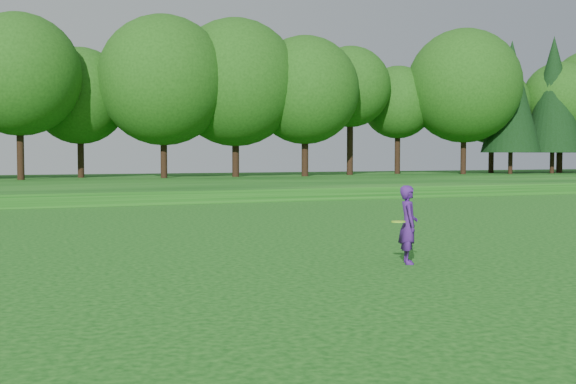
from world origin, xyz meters
name	(u,v)px	position (x,y,z in m)	size (l,w,h in m)	color
ground	(359,268)	(0.00, 0.00, 0.00)	(140.00, 140.00, 0.00)	#0C410E
berm	(103,185)	(0.00, 34.00, 0.30)	(130.00, 30.00, 0.60)	#0C410E
walking_path	(149,203)	(0.00, 20.00, 0.02)	(130.00, 1.60, 0.04)	gray
treeline	(92,68)	(0.00, 38.00, 8.10)	(104.00, 7.00, 15.00)	#1A4810
woman	(408,225)	(1.19, 0.10, 0.81)	(0.75, 0.69, 1.61)	#461A77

